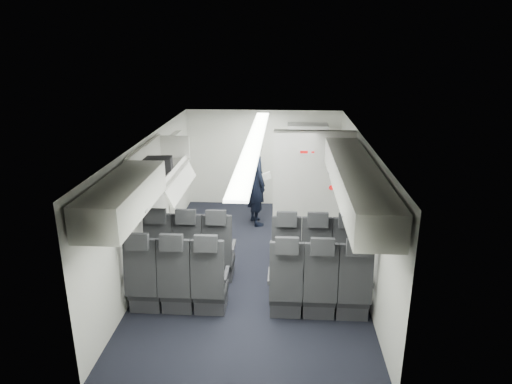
# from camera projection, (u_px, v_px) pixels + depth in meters

# --- Properties ---
(cabin_shell) EXTENTS (3.41, 6.01, 2.16)m
(cabin_shell) POSITION_uv_depth(u_px,v_px,m) (254.00, 201.00, 7.34)
(cabin_shell) COLOR black
(cabin_shell) RESTS_ON ground
(seat_row_front) EXTENTS (3.33, 0.56, 1.24)m
(seat_row_front) POSITION_uv_depth(u_px,v_px,m) (252.00, 257.00, 7.07)
(seat_row_front) COLOR black
(seat_row_front) RESTS_ON cabin_shell
(seat_row_mid) EXTENTS (3.33, 0.56, 1.24)m
(seat_row_mid) POSITION_uv_depth(u_px,v_px,m) (248.00, 287.00, 6.22)
(seat_row_mid) COLOR black
(seat_row_mid) RESTS_ON cabin_shell
(overhead_bin_left_rear) EXTENTS (0.53, 1.80, 0.40)m
(overhead_bin_left_rear) POSITION_uv_depth(u_px,v_px,m) (123.00, 197.00, 5.30)
(overhead_bin_left_rear) COLOR silver
(overhead_bin_left_rear) RESTS_ON cabin_shell
(overhead_bin_left_front_open) EXTENTS (0.64, 1.70, 0.72)m
(overhead_bin_left_front_open) POSITION_uv_depth(u_px,v_px,m) (160.00, 167.00, 7.00)
(overhead_bin_left_front_open) COLOR #9E9E93
(overhead_bin_left_front_open) RESTS_ON cabin_shell
(overhead_bin_right_rear) EXTENTS (0.53, 1.80, 0.40)m
(overhead_bin_right_rear) POSITION_uv_depth(u_px,v_px,m) (366.00, 203.00, 5.13)
(overhead_bin_right_rear) COLOR silver
(overhead_bin_right_rear) RESTS_ON cabin_shell
(overhead_bin_right_front) EXTENTS (0.53, 1.70, 0.40)m
(overhead_bin_right_front) POSITION_uv_depth(u_px,v_px,m) (347.00, 163.00, 6.79)
(overhead_bin_right_front) COLOR silver
(overhead_bin_right_front) RESTS_ON cabin_shell
(bulkhead_partition) EXTENTS (1.40, 0.15, 2.13)m
(bulkhead_partition) POSITION_uv_depth(u_px,v_px,m) (313.00, 190.00, 8.06)
(bulkhead_partition) COLOR silver
(bulkhead_partition) RESTS_ON cabin_shell
(galley_unit) EXTENTS (0.85, 0.52, 1.90)m
(galley_unit) POSITION_uv_depth(u_px,v_px,m) (306.00, 168.00, 9.92)
(galley_unit) COLOR #939399
(galley_unit) RESTS_ON cabin_shell
(boarding_door) EXTENTS (0.12, 1.27, 1.86)m
(boarding_door) POSITION_uv_depth(u_px,v_px,m) (177.00, 181.00, 8.96)
(boarding_door) COLOR silver
(boarding_door) RESTS_ON cabin_shell
(flight_attendant) EXTENTS (0.63, 0.76, 1.78)m
(flight_attendant) POSITION_uv_depth(u_px,v_px,m) (256.00, 182.00, 9.14)
(flight_attendant) COLOR black
(flight_attendant) RESTS_ON ground
(carry_on_bag) EXTENTS (0.46, 0.35, 0.25)m
(carry_on_bag) POSITION_uv_depth(u_px,v_px,m) (158.00, 166.00, 6.89)
(carry_on_bag) COLOR black
(carry_on_bag) RESTS_ON overhead_bin_left_front_open
(papers) EXTENTS (0.21, 0.09, 0.15)m
(papers) POSITION_uv_depth(u_px,v_px,m) (266.00, 176.00, 9.04)
(papers) COLOR white
(papers) RESTS_ON flight_attendant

